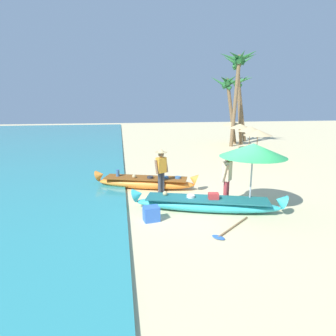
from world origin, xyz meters
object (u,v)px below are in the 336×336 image
object	(u,v)px
person_tourist_customer	(227,177)
palm_tree_far_behind	(228,90)
patio_umbrella_large	(253,150)
palm_tree_mid_cluster	(238,68)
person_vendor_hatted	(161,168)
paddle	(229,230)
boat_cyan_foreground	(207,204)
boat_orange_midground	(146,182)
palm_tree_tall_inland	(238,74)
palm_tree_leaning_seaward	(239,89)
cooler_box	(151,214)

from	to	relation	value
person_tourist_customer	palm_tree_far_behind	world-z (taller)	palm_tree_far_behind
person_tourist_customer	patio_umbrella_large	distance (m)	1.26
patio_umbrella_large	palm_tree_mid_cluster	xyz separation A→B (m)	(4.86, 12.98, 3.91)
person_vendor_hatted	person_tourist_customer	xyz separation A→B (m)	(1.95, -1.72, -0.00)
palm_tree_far_behind	paddle	xyz separation A→B (m)	(-5.90, -15.71, -4.34)
boat_cyan_foreground	palm_tree_mid_cluster	distance (m)	15.35
boat_orange_midground	palm_tree_mid_cluster	bearing A→B (deg)	51.79
patio_umbrella_large	palm_tree_far_behind	bearing A→B (deg)	71.95
person_vendor_hatted	palm_tree_tall_inland	world-z (taller)	palm_tree_tall_inland
boat_cyan_foreground	palm_tree_tall_inland	world-z (taller)	palm_tree_tall_inland
palm_tree_mid_cluster	patio_umbrella_large	bearing A→B (deg)	-110.53
person_vendor_hatted	paddle	bearing A→B (deg)	-70.01
boat_orange_midground	palm_tree_mid_cluster	world-z (taller)	palm_tree_mid_cluster
palm_tree_far_behind	patio_umbrella_large	bearing A→B (deg)	-108.05
palm_tree_leaning_seaward	patio_umbrella_large	bearing A→B (deg)	-111.40
patio_umbrella_large	person_vendor_hatted	bearing A→B (deg)	138.20
boat_orange_midground	palm_tree_tall_inland	size ratio (longest dim) A/B	0.59
boat_cyan_foreground	palm_tree_leaning_seaward	xyz separation A→B (m)	(7.55, 15.58, 4.31)
boat_orange_midground	paddle	size ratio (longest dim) A/B	2.80
palm_tree_mid_cluster	palm_tree_far_behind	xyz separation A→B (m)	(-0.18, 1.37, -1.49)
person_tourist_customer	paddle	bearing A→B (deg)	-108.38
palm_tree_far_behind	person_vendor_hatted	bearing A→B (deg)	-120.85
patio_umbrella_large	palm_tree_far_behind	xyz separation A→B (m)	(4.68, 14.36, 2.43)
paddle	boat_cyan_foreground	bearing A→B (deg)	96.51
palm_tree_tall_inland	palm_tree_leaning_seaward	bearing A→B (deg)	63.90
boat_cyan_foreground	palm_tree_far_behind	size ratio (longest dim) A/B	0.86
boat_orange_midground	person_tourist_customer	distance (m)	3.49
palm_tree_mid_cluster	palm_tree_far_behind	world-z (taller)	palm_tree_mid_cluster
patio_umbrella_large	palm_tree_far_behind	distance (m)	15.29
person_tourist_customer	cooler_box	size ratio (longest dim) A/B	3.85
person_tourist_customer	palm_tree_far_behind	bearing A→B (deg)	69.11
boat_cyan_foreground	patio_umbrella_large	size ratio (longest dim) A/B	2.21
paddle	palm_tree_far_behind	bearing A→B (deg)	69.41
person_vendor_hatted	person_tourist_customer	size ratio (longest dim) A/B	0.98
person_tourist_customer	palm_tree_leaning_seaward	bearing A→B (deg)	66.01
palm_tree_tall_inland	palm_tree_mid_cluster	distance (m)	0.94
boat_orange_midground	palm_tree_leaning_seaward	xyz separation A→B (m)	(9.24, 12.82, 4.29)
boat_cyan_foreground	paddle	world-z (taller)	boat_cyan_foreground
boat_orange_midground	paddle	xyz separation A→B (m)	(1.86, -4.25, -0.23)
boat_orange_midground	person_vendor_hatted	world-z (taller)	person_vendor_hatted
palm_tree_mid_cluster	person_vendor_hatted	bearing A→B (deg)	-124.64
boat_orange_midground	paddle	bearing A→B (deg)	-66.38
boat_cyan_foreground	boat_orange_midground	xyz separation A→B (m)	(-1.69, 2.76, 0.02)
palm_tree_tall_inland	cooler_box	size ratio (longest dim) A/B	15.62
person_tourist_customer	palm_tree_far_behind	size ratio (longest dim) A/B	0.31
person_vendor_hatted	patio_umbrella_large	bearing A→B (deg)	-41.80
palm_tree_leaning_seaward	palm_tree_far_behind	distance (m)	2.01
patio_umbrella_large	palm_tree_leaning_seaward	xyz separation A→B (m)	(6.16, 15.71, 2.60)
palm_tree_leaning_seaward	palm_tree_mid_cluster	bearing A→B (deg)	-115.38
palm_tree_mid_cluster	palm_tree_far_behind	bearing A→B (deg)	97.56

